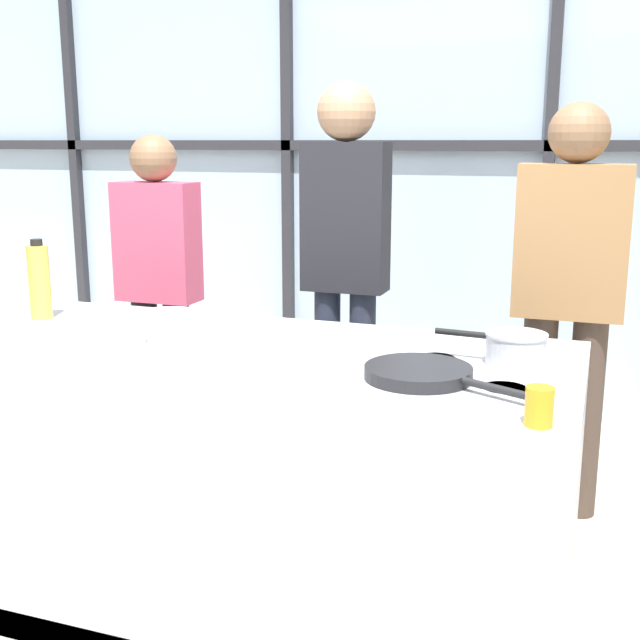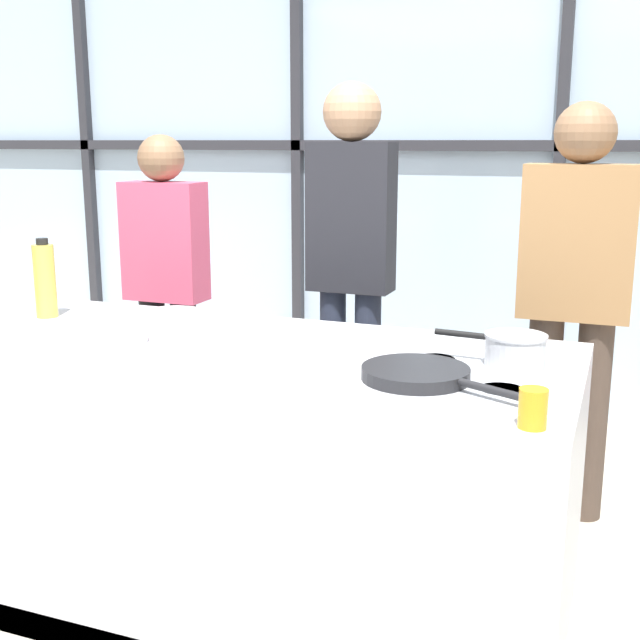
{
  "view_description": "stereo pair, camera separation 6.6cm",
  "coord_description": "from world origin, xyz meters",
  "px_view_note": "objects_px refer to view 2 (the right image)",
  "views": [
    {
      "loc": [
        1.09,
        -2.34,
        1.57
      ],
      "look_at": [
        0.22,
        0.1,
        0.99
      ],
      "focal_mm": 45.0,
      "sensor_mm": 36.0,
      "label": 1
    },
    {
      "loc": [
        1.15,
        -2.31,
        1.57
      ],
      "look_at": [
        0.22,
        0.1,
        0.99
      ],
      "focal_mm": 45.0,
      "sensor_mm": 36.0,
      "label": 2
    }
  ],
  "objects_px": {
    "spectator_far_left": "(166,276)",
    "spectator_center_left": "(351,252)",
    "saucepan": "(514,349)",
    "white_plate": "(172,313)",
    "juice_glass_near": "(533,408)",
    "frying_pan": "(418,373)",
    "spectator_center_right": "(574,288)",
    "oil_bottle": "(45,280)",
    "mixing_bowl": "(118,334)"
  },
  "relations": [
    {
      "from": "spectator_far_left",
      "to": "spectator_center_left",
      "type": "distance_m",
      "value": 0.98
    },
    {
      "from": "juice_glass_near",
      "to": "frying_pan",
      "type": "bearing_deg",
      "value": 141.38
    },
    {
      "from": "white_plate",
      "to": "mixing_bowl",
      "type": "height_order",
      "value": "mixing_bowl"
    },
    {
      "from": "spectator_center_left",
      "to": "oil_bottle",
      "type": "bearing_deg",
      "value": 41.76
    },
    {
      "from": "white_plate",
      "to": "mixing_bowl",
      "type": "relative_size",
      "value": 1.24
    },
    {
      "from": "frying_pan",
      "to": "saucepan",
      "type": "xyz_separation_m",
      "value": [
        0.24,
        0.25,
        0.03
      ]
    },
    {
      "from": "spectator_center_left",
      "to": "frying_pan",
      "type": "height_order",
      "value": "spectator_center_left"
    },
    {
      "from": "oil_bottle",
      "to": "spectator_center_left",
      "type": "bearing_deg",
      "value": 41.76
    },
    {
      "from": "frying_pan",
      "to": "white_plate",
      "type": "relative_size",
      "value": 2.11
    },
    {
      "from": "frying_pan",
      "to": "oil_bottle",
      "type": "distance_m",
      "value": 1.61
    },
    {
      "from": "frying_pan",
      "to": "juice_glass_near",
      "type": "height_order",
      "value": "juice_glass_near"
    },
    {
      "from": "spectator_center_right",
      "to": "frying_pan",
      "type": "bearing_deg",
      "value": 73.37
    },
    {
      "from": "frying_pan",
      "to": "juice_glass_near",
      "type": "xyz_separation_m",
      "value": [
        0.36,
        -0.29,
        0.03
      ]
    },
    {
      "from": "spectator_center_left",
      "to": "spectator_center_right",
      "type": "bearing_deg",
      "value": -180.0
    },
    {
      "from": "juice_glass_near",
      "to": "spectator_center_left",
      "type": "bearing_deg",
      "value": 123.56
    },
    {
      "from": "oil_bottle",
      "to": "spectator_far_left",
      "type": "bearing_deg",
      "value": 89.55
    },
    {
      "from": "spectator_center_right",
      "to": "saucepan",
      "type": "bearing_deg",
      "value": 83.1
    },
    {
      "from": "spectator_center_right",
      "to": "mixing_bowl",
      "type": "relative_size",
      "value": 8.44
    },
    {
      "from": "spectator_center_left",
      "to": "oil_bottle",
      "type": "xyz_separation_m",
      "value": [
        -0.97,
        -0.86,
        -0.05
      ]
    },
    {
      "from": "frying_pan",
      "to": "mixing_bowl",
      "type": "xyz_separation_m",
      "value": [
        -1.07,
        0.06,
        0.01
      ]
    },
    {
      "from": "spectator_far_left",
      "to": "frying_pan",
      "type": "bearing_deg",
      "value": 143.25
    },
    {
      "from": "spectator_far_left",
      "to": "frying_pan",
      "type": "distance_m",
      "value": 1.96
    },
    {
      "from": "spectator_center_left",
      "to": "mixing_bowl",
      "type": "bearing_deg",
      "value": 67.4
    },
    {
      "from": "frying_pan",
      "to": "white_plate",
      "type": "bearing_deg",
      "value": 155.65
    },
    {
      "from": "spectator_far_left",
      "to": "saucepan",
      "type": "bearing_deg",
      "value": 153.05
    },
    {
      "from": "saucepan",
      "to": "oil_bottle",
      "type": "height_order",
      "value": "oil_bottle"
    },
    {
      "from": "juice_glass_near",
      "to": "oil_bottle",
      "type": "bearing_deg",
      "value": 162.91
    },
    {
      "from": "spectator_far_left",
      "to": "spectator_center_right",
      "type": "height_order",
      "value": "spectator_center_right"
    },
    {
      "from": "spectator_center_right",
      "to": "spectator_far_left",
      "type": "bearing_deg",
      "value": 0.0
    },
    {
      "from": "white_plate",
      "to": "mixing_bowl",
      "type": "distance_m",
      "value": 0.46
    },
    {
      "from": "spectator_far_left",
      "to": "spectator_center_right",
      "type": "distance_m",
      "value": 1.92
    },
    {
      "from": "white_plate",
      "to": "oil_bottle",
      "type": "relative_size",
      "value": 0.81
    },
    {
      "from": "spectator_center_left",
      "to": "saucepan",
      "type": "relative_size",
      "value": 5.13
    },
    {
      "from": "mixing_bowl",
      "to": "saucepan",
      "type": "bearing_deg",
      "value": 8.36
    },
    {
      "from": "frying_pan",
      "to": "white_plate",
      "type": "height_order",
      "value": "frying_pan"
    },
    {
      "from": "spectator_far_left",
      "to": "spectator_center_right",
      "type": "bearing_deg",
      "value": -180.0
    },
    {
      "from": "frying_pan",
      "to": "juice_glass_near",
      "type": "distance_m",
      "value": 0.46
    },
    {
      "from": "frying_pan",
      "to": "white_plate",
      "type": "xyz_separation_m",
      "value": [
        -1.14,
        0.51,
        -0.01
      ]
    },
    {
      "from": "white_plate",
      "to": "mixing_bowl",
      "type": "xyz_separation_m",
      "value": [
        0.06,
        -0.45,
        0.02
      ]
    },
    {
      "from": "oil_bottle",
      "to": "juice_glass_near",
      "type": "bearing_deg",
      "value": -17.09
    },
    {
      "from": "spectator_center_left",
      "to": "mixing_bowl",
      "type": "height_order",
      "value": "spectator_center_left"
    },
    {
      "from": "saucepan",
      "to": "spectator_center_right",
      "type": "bearing_deg",
      "value": 83.1
    },
    {
      "from": "spectator_center_right",
      "to": "saucepan",
      "type": "relative_size",
      "value": 4.86
    },
    {
      "from": "saucepan",
      "to": "white_plate",
      "type": "bearing_deg",
      "value": 169.26
    },
    {
      "from": "spectator_center_right",
      "to": "oil_bottle",
      "type": "bearing_deg",
      "value": 24.13
    },
    {
      "from": "mixing_bowl",
      "to": "juice_glass_near",
      "type": "bearing_deg",
      "value": -13.57
    },
    {
      "from": "white_plate",
      "to": "spectator_center_left",
      "type": "bearing_deg",
      "value": 51.54
    },
    {
      "from": "spectator_far_left",
      "to": "juice_glass_near",
      "type": "xyz_separation_m",
      "value": [
        1.93,
        -1.46,
        0.02
      ]
    },
    {
      "from": "saucepan",
      "to": "mixing_bowl",
      "type": "relative_size",
      "value": 1.74
    },
    {
      "from": "spectator_center_right",
      "to": "saucepan",
      "type": "xyz_separation_m",
      "value": [
        -0.11,
        -0.92,
        -0.04
      ]
    }
  ]
}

